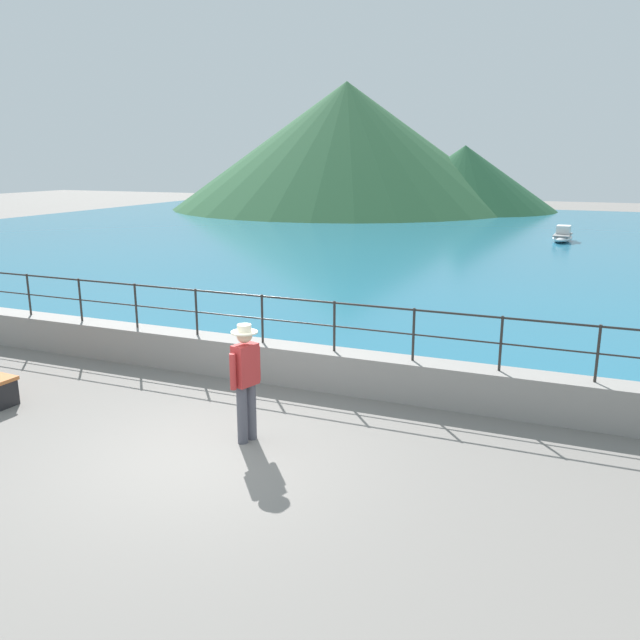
# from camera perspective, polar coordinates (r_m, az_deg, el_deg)

# --- Properties ---
(ground_plane) EXTENTS (120.00, 120.00, 0.00)m
(ground_plane) POSITION_cam_1_polar(r_m,az_deg,el_deg) (9.18, -10.42, -11.82)
(ground_plane) COLOR slate
(promenade_wall) EXTENTS (20.00, 0.56, 0.70)m
(promenade_wall) POSITION_cam_1_polar(r_m,az_deg,el_deg) (11.66, -1.99, -4.03)
(promenade_wall) COLOR gray
(promenade_wall) RESTS_ON ground
(railing) EXTENTS (18.44, 0.04, 0.90)m
(railing) POSITION_cam_1_polar(r_m,az_deg,el_deg) (11.39, -2.03, 0.56)
(railing) COLOR #282623
(railing) RESTS_ON promenade_wall
(lake_water) EXTENTS (64.00, 44.32, 0.06)m
(lake_water) POSITION_cam_1_polar(r_m,az_deg,el_deg) (33.27, 14.45, 6.89)
(lake_water) COLOR #236B89
(lake_water) RESTS_ON ground
(hill_main) EXTENTS (28.70, 28.70, 10.08)m
(hill_main) POSITION_cam_1_polar(r_m,az_deg,el_deg) (54.59, 2.35, 15.25)
(hill_main) COLOR #285633
(hill_main) RESTS_ON ground
(hill_secondary) EXTENTS (14.58, 14.58, 5.03)m
(hill_secondary) POSITION_cam_1_polar(r_m,az_deg,el_deg) (52.87, 12.71, 12.23)
(hill_secondary) COLOR #1E4C2D
(hill_secondary) RESTS_ON ground
(person_walking) EXTENTS (0.38, 0.55, 1.75)m
(person_walking) POSITION_cam_1_polar(r_m,az_deg,el_deg) (9.18, -6.65, -5.07)
(person_walking) COLOR #4C4C56
(person_walking) RESTS_ON ground
(boat_2) EXTENTS (1.03, 2.35, 0.76)m
(boat_2) POSITION_cam_1_polar(r_m,az_deg,el_deg) (33.76, 20.82, 7.02)
(boat_2) COLOR white
(boat_2) RESTS_ON lake_water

